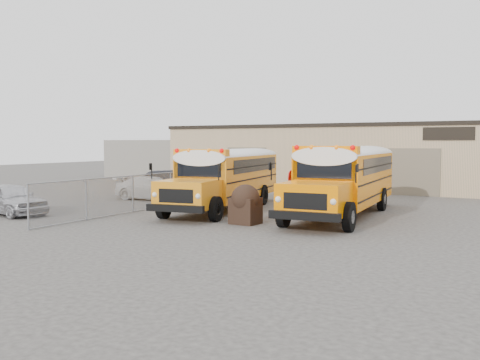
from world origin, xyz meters
The scene contains 10 objects.
ground centered at (0.00, 0.00, 0.00)m, with size 120.00×120.00×0.00m, color #3B3836.
warehouse centered at (0.00, 19.99, 2.37)m, with size 30.20×10.20×4.67m.
chainlink_fence centered at (-6.00, 3.00, 0.90)m, with size 0.07×18.07×1.81m.
distant_building_left centered at (-22.00, 22.00, 1.80)m, with size 8.00×6.00×3.60m, color gray.
school_bus_left centered at (-3.98, 9.93, 1.79)m, with size 4.25×10.86×3.10m.
school_bus_right centered at (2.52, 10.94, 1.89)m, with size 3.65×11.32×3.26m.
tarp_bundle centered at (0.40, -0.46, 0.84)m, with size 1.20×1.20×1.64m.
car_silver centered at (-10.50, -3.36, 0.74)m, with size 1.75×4.36×1.48m, color #BBBBC0.
car_white centered at (-8.82, 5.00, 0.68)m, with size 1.90×4.67×1.36m, color silver.
car_dark centered at (-9.98, 8.17, 0.77)m, with size 1.63×4.68×1.54m, color black.
Camera 1 is at (10.95, -19.62, 3.35)m, focal length 40.00 mm.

